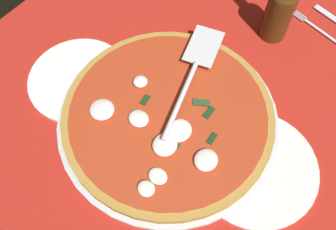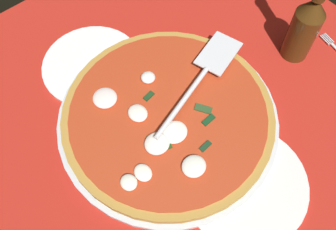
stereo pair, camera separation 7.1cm
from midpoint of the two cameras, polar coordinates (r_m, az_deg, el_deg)
name	(u,v)px [view 1 (the left image)]	position (r cm, az deg, el deg)	size (l,w,h in cm)	color
ground_plane	(180,119)	(74.03, -0.92, -0.87)	(96.45, 96.45, 0.80)	#AF2218
checker_pattern	(180,118)	(73.64, -0.93, -0.70)	(96.45, 96.45, 0.10)	white
pizza_pan	(168,119)	(72.79, -2.79, -0.88)	(42.91, 42.91, 1.31)	silver
dinner_plate_left	(79,79)	(80.81, -15.92, 5.05)	(21.07, 21.07, 1.00)	white
dinner_plate_right	(256,166)	(70.03, 10.53, -7.89)	(23.03, 23.03, 1.00)	silver
pizza	(167,116)	(71.26, -2.94, -0.44)	(40.85, 40.85, 3.14)	#B08237
pizza_server	(193,71)	(73.66, 1.05, 6.46)	(11.56, 27.74, 1.00)	silver
beer_bottle	(282,5)	(81.58, 14.55, 15.79)	(5.87, 5.87, 24.30)	#472A0F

